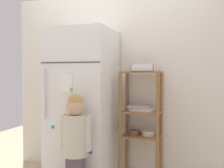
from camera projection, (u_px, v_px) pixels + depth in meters
The scene contains 5 objects.
kitchen_wall_back at pixel (112, 83), 3.37m from camera, with size 2.67×0.03×2.25m, color silver.
refrigerator at pixel (83, 105), 3.11m from camera, with size 0.70×0.70×1.75m.
child_standing at pixel (76, 135), 2.66m from camera, with size 0.34×0.25×1.05m.
pantry_shelf_unit at pixel (141, 117), 3.07m from camera, with size 0.46×0.34×1.27m.
fruit_bin at pixel (145, 68), 3.03m from camera, with size 0.25×0.19×0.08m.
Camera 1 is at (1.06, -2.82, 1.25)m, focal length 42.87 mm.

